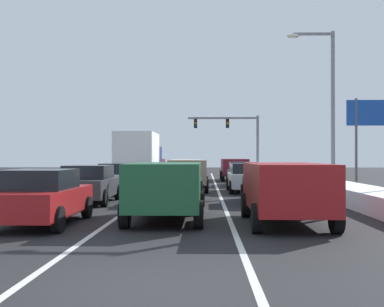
{
  "coord_description": "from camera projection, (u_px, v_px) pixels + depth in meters",
  "views": [
    {
      "loc": [
        0.97,
        -7.33,
        1.86
      ],
      "look_at": [
        0.01,
        31.84,
        2.09
      ],
      "focal_mm": 48.44,
      "sensor_mm": 36.0,
      "label": 1
    }
  ],
  "objects": [
    {
      "name": "suv_green_center_lane_nearest",
      "position": [
        166.0,
        186.0,
        15.02
      ],
      "size": [
        2.16,
        4.9,
        1.67
      ],
      "color": "#1E5633",
      "rests_on": "ground"
    },
    {
      "name": "roadside_sign_right",
      "position": [
        372.0,
        122.0,
        32.34
      ],
      "size": [
        3.2,
        0.16,
        5.5
      ],
      "color": "#59595B",
      "rests_on": "ground"
    },
    {
      "name": "lane_stripe_between_right_lane_and_center_lane",
      "position": [
        217.0,
        187.0,
        31.12
      ],
      "size": [
        0.14,
        52.42,
        0.01
      ],
      "primitive_type": "cube",
      "color": "silver",
      "rests_on": "ground"
    },
    {
      "name": "suv_white_center_lane_fourth",
      "position": [
        186.0,
        169.0,
        33.97
      ],
      "size": [
        2.16,
        4.9,
        1.67
      ],
      "color": "silver",
      "rests_on": "ground"
    },
    {
      "name": "sedan_charcoal_left_lane_second",
      "position": [
        89.0,
        184.0,
        20.64
      ],
      "size": [
        2.0,
        4.5,
        1.51
      ],
      "color": "#38383D",
      "rests_on": "ground"
    },
    {
      "name": "sedan_silver_left_lane_third",
      "position": [
        119.0,
        178.0,
        26.26
      ],
      "size": [
        2.0,
        4.5,
        1.51
      ],
      "color": "#B7BABF",
      "rests_on": "ground"
    },
    {
      "name": "suv_red_right_lane_nearest",
      "position": [
        286.0,
        187.0,
        14.15
      ],
      "size": [
        2.16,
        4.9,
        1.67
      ],
      "color": "maroon",
      "rests_on": "ground"
    },
    {
      "name": "snow_bank_right_shoulder",
      "position": [
        305.0,
        182.0,
        30.99
      ],
      "size": [
        1.86,
        52.42,
        0.66
      ],
      "primitive_type": "cube",
      "color": "white",
      "rests_on": "ground"
    },
    {
      "name": "sedan_charcoal_right_lane_second",
      "position": [
        269.0,
        184.0,
        20.8
      ],
      "size": [
        2.0,
        4.5,
        1.51
      ],
      "color": "#38383D",
      "rests_on": "ground"
    },
    {
      "name": "traffic_light_gantry",
      "position": [
        236.0,
        132.0,
        54.89
      ],
      "size": [
        7.54,
        0.47,
        6.2
      ],
      "color": "slate",
      "rests_on": "ground"
    },
    {
      "name": "street_lamp_right_mid",
      "position": [
        327.0,
        96.0,
        28.62
      ],
      "size": [
        2.66,
        0.36,
        8.81
      ],
      "color": "gray",
      "rests_on": "ground"
    },
    {
      "name": "snow_bank_left_shoulder",
      "position": [
        73.0,
        182.0,
        31.34
      ],
      "size": [
        1.29,
        52.42,
        0.61
      ],
      "primitive_type": "cube",
      "color": "white",
      "rests_on": "ground"
    },
    {
      "name": "sedan_silver_right_lane_third",
      "position": [
        247.0,
        178.0,
        26.94
      ],
      "size": [
        2.0,
        4.5,
        1.51
      ],
      "color": "#B7BABF",
      "rests_on": "ground"
    },
    {
      "name": "sedan_red_left_lane_nearest",
      "position": [
        41.0,
        197.0,
        14.06
      ],
      "size": [
        2.0,
        4.5,
        1.51
      ],
      "color": "maroon",
      "rests_on": "ground"
    },
    {
      "name": "suv_tan_center_lane_third",
      "position": [
        188.0,
        172.0,
        27.92
      ],
      "size": [
        2.16,
        4.9,
        1.67
      ],
      "color": "#937F60",
      "rests_on": "ground"
    },
    {
      "name": "sedan_gray_center_lane_fifth",
      "position": [
        192.0,
        170.0,
        41.03
      ],
      "size": [
        2.0,
        4.5,
        1.51
      ],
      "color": "slate",
      "rests_on": "ground"
    },
    {
      "name": "sedan_navy_right_lane_fourth",
      "position": [
        243.0,
        174.0,
        32.97
      ],
      "size": [
        2.0,
        4.5,
        1.51
      ],
      "color": "navy",
      "rests_on": "ground"
    },
    {
      "name": "ground_plane",
      "position": [
        186.0,
        193.0,
        26.4
      ],
      "size": [
        123.89,
        123.89,
        0.0
      ],
      "primitive_type": "plane",
      "color": "black"
    },
    {
      "name": "lane_stripe_between_center_lane_and_left_lane",
      "position": [
        160.0,
        187.0,
        31.2
      ],
      "size": [
        0.14,
        52.42,
        0.01
      ],
      "primitive_type": "cube",
      "color": "silver",
      "rests_on": "ground"
    },
    {
      "name": "suv_maroon_left_lane_fifth",
      "position": [
        151.0,
        167.0,
        41.23
      ],
      "size": [
        2.16,
        4.9,
        1.67
      ],
      "color": "maroon",
      "rests_on": "ground"
    },
    {
      "name": "sedan_black_center_lane_second",
      "position": [
        180.0,
        184.0,
        20.73
      ],
      "size": [
        2.0,
        4.5,
        1.51
      ],
      "color": "black",
      "rests_on": "ground"
    },
    {
      "name": "suv_maroon_right_lane_fifth",
      "position": [
        234.0,
        167.0,
        40.16
      ],
      "size": [
        2.16,
        4.9,
        1.67
      ],
      "color": "maroon",
      "rests_on": "ground"
    },
    {
      "name": "box_truck_left_lane_fourth",
      "position": [
        139.0,
        156.0,
        33.65
      ],
      "size": [
        2.53,
        7.2,
        3.36
      ],
      "color": "navy",
      "rests_on": "ground"
    }
  ]
}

